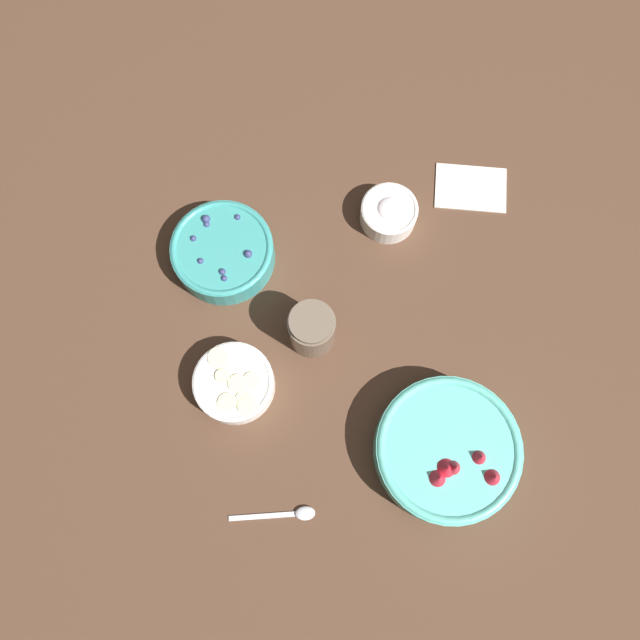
{
  "coord_description": "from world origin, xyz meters",
  "views": [
    {
      "loc": [
        0.12,
        0.22,
        1.04
      ],
      "look_at": [
        0.04,
        -0.05,
        0.04
      ],
      "focal_mm": 35.0,
      "sensor_mm": 36.0,
      "label": 1
    }
  ],
  "objects_px": {
    "jar_chocolate": "(312,329)",
    "bowl_cream": "(389,212)",
    "bowl_blueberries": "(223,252)",
    "bowl_bananas": "(234,383)",
    "bowl_strawberries": "(447,450)"
  },
  "relations": [
    {
      "from": "bowl_cream",
      "to": "bowl_strawberries",
      "type": "bearing_deg",
      "value": 85.46
    },
    {
      "from": "bowl_strawberries",
      "to": "bowl_bananas",
      "type": "height_order",
      "value": "bowl_strawberries"
    },
    {
      "from": "bowl_blueberries",
      "to": "bowl_bananas",
      "type": "relative_size",
      "value": 1.34
    },
    {
      "from": "bowl_cream",
      "to": "bowl_bananas",
      "type": "bearing_deg",
      "value": 34.1
    },
    {
      "from": "bowl_cream",
      "to": "bowl_blueberries",
      "type": "bearing_deg",
      "value": -0.46
    },
    {
      "from": "bowl_blueberries",
      "to": "jar_chocolate",
      "type": "bearing_deg",
      "value": 121.96
    },
    {
      "from": "bowl_blueberries",
      "to": "bowl_cream",
      "type": "distance_m",
      "value": 0.3
    },
    {
      "from": "bowl_blueberries",
      "to": "bowl_bananas",
      "type": "bearing_deg",
      "value": 81.53
    },
    {
      "from": "bowl_cream",
      "to": "jar_chocolate",
      "type": "xyz_separation_m",
      "value": [
        0.19,
        0.18,
        0.02
      ]
    },
    {
      "from": "jar_chocolate",
      "to": "bowl_cream",
      "type": "bearing_deg",
      "value": -137.0
    },
    {
      "from": "bowl_bananas",
      "to": "bowl_cream",
      "type": "height_order",
      "value": "same"
    },
    {
      "from": "bowl_blueberries",
      "to": "bowl_strawberries",
      "type": "bearing_deg",
      "value": 122.22
    },
    {
      "from": "bowl_strawberries",
      "to": "bowl_bananas",
      "type": "relative_size",
      "value": 1.74
    },
    {
      "from": "bowl_blueberries",
      "to": "jar_chocolate",
      "type": "height_order",
      "value": "jar_chocolate"
    },
    {
      "from": "bowl_strawberries",
      "to": "bowl_cream",
      "type": "bearing_deg",
      "value": -94.54
    }
  ]
}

